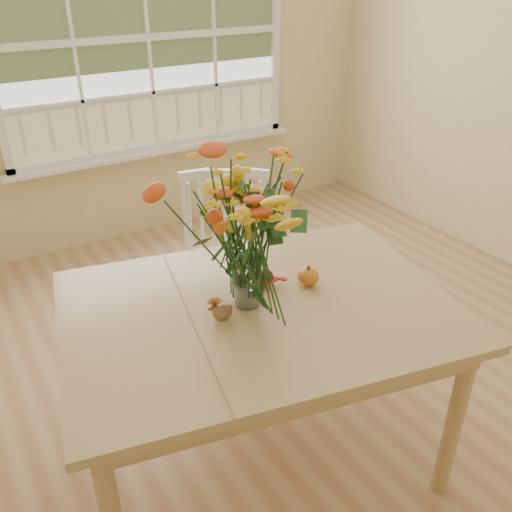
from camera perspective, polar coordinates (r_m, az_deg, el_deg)
floor at (r=3.19m, az=6.77°, el=-11.83°), size 4.00×4.50×0.01m
wall_back at (r=4.44m, az=-11.23°, el=19.15°), size 4.00×0.02×2.70m
window at (r=4.38m, az=-11.27°, el=21.42°), size 2.42×0.12×1.74m
dining_table at (r=2.26m, az=0.27°, el=-7.16°), size 1.76×1.41×0.83m
windsor_chair at (r=3.06m, az=-3.10°, el=-0.23°), size 0.64×0.63×1.04m
flower_vase at (r=2.04m, az=-1.06°, el=3.32°), size 0.50×0.50×0.59m
pumpkin at (r=2.33m, az=5.51°, el=-2.22°), size 0.09×0.09×0.07m
turkey_figurine at (r=2.10m, az=-3.59°, el=-5.93°), size 0.09×0.08×0.10m
dark_gourd at (r=2.32m, az=0.92°, el=-2.29°), size 0.13×0.11×0.07m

